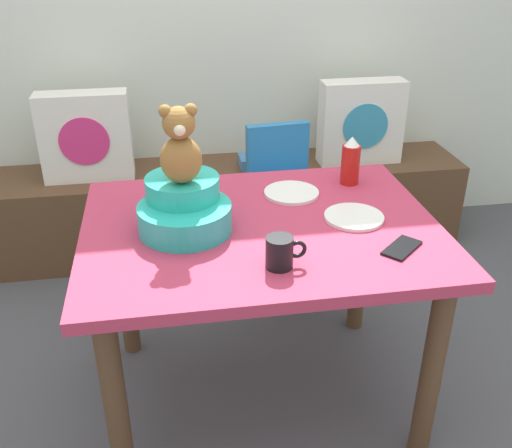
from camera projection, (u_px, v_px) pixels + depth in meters
name	position (u px, v px, depth m)	size (l,w,h in m)	color
ground_plane	(260.00, 393.00, 2.24)	(8.00, 8.00, 0.00)	#4C4C51
window_bench	(223.00, 207.00, 3.18)	(2.60, 0.44, 0.46)	brown
pillow_floral_left	(86.00, 137.00, 2.85)	(0.44, 0.15, 0.44)	white
pillow_floral_right	(361.00, 122.00, 3.06)	(0.44, 0.15, 0.44)	white
book_stack	(258.00, 161.00, 3.09)	(0.20, 0.14, 0.06)	teal
dining_table	(261.00, 254.00, 1.95)	(1.17, 0.89, 0.74)	#B73351
highchair	(285.00, 187.00, 2.70)	(0.35, 0.48, 0.79)	#2672B2
infant_seat_teal	(184.00, 208.00, 1.85)	(0.30, 0.33, 0.16)	#25B5A4
teddy_bear	(180.00, 147.00, 1.75)	(0.13, 0.12, 0.25)	olive
ketchup_bottle	(351.00, 162.00, 2.16)	(0.07, 0.07, 0.18)	red
coffee_mug	(280.00, 252.00, 1.65)	(0.12, 0.08, 0.09)	black
dinner_plate_near	(354.00, 217.00, 1.94)	(0.20, 0.20, 0.01)	white
dinner_plate_far	(291.00, 193.00, 2.11)	(0.20, 0.20, 0.01)	white
cell_phone	(402.00, 248.00, 1.76)	(0.07, 0.14, 0.01)	black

